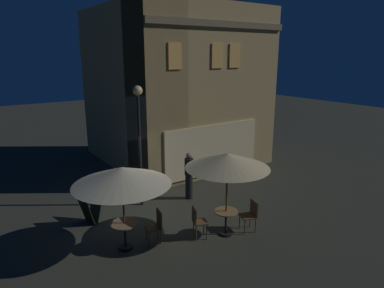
% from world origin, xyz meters
% --- Properties ---
extents(ground_plane, '(60.00, 60.00, 0.00)m').
position_xyz_m(ground_plane, '(0.00, 0.00, 0.00)').
color(ground_plane, '#34352A').
extents(cafe_building, '(6.73, 7.21, 7.16)m').
position_xyz_m(cafe_building, '(3.26, 3.84, 3.58)').
color(cafe_building, tan).
rests_on(cafe_building, ground).
extents(street_lamp_near_corner, '(0.32, 0.32, 4.15)m').
position_xyz_m(street_lamp_near_corner, '(0.44, 0.80, 2.89)').
color(street_lamp_near_corner, black).
rests_on(street_lamp_near_corner, ground).
extents(menu_sandwich_board, '(0.77, 0.68, 0.97)m').
position_xyz_m(menu_sandwich_board, '(-1.46, 0.50, 0.50)').
color(menu_sandwich_board, black).
rests_on(menu_sandwich_board, ground).
extents(cafe_table_0, '(0.75, 0.75, 0.76)m').
position_xyz_m(cafe_table_0, '(-1.20, -1.48, 0.56)').
color(cafe_table_0, black).
rests_on(cafe_table_0, ground).
extents(cafe_table_1, '(0.69, 0.69, 0.75)m').
position_xyz_m(cafe_table_1, '(1.52, -2.45, 0.53)').
color(cafe_table_1, black).
rests_on(cafe_table_1, ground).
extents(patio_umbrella_0, '(2.57, 2.57, 2.33)m').
position_xyz_m(patio_umbrella_0, '(-1.20, -1.48, 2.09)').
color(patio_umbrella_0, black).
rests_on(patio_umbrella_0, ground).
extents(patio_umbrella_1, '(2.38, 2.38, 2.48)m').
position_xyz_m(patio_umbrella_1, '(1.52, -2.45, 2.26)').
color(patio_umbrella_1, black).
rests_on(patio_umbrella_1, ground).
extents(cafe_chair_0, '(0.48, 0.48, 0.94)m').
position_xyz_m(cafe_chair_0, '(-0.34, -1.66, 0.56)').
color(cafe_chair_0, '#533A1D').
rests_on(cafe_chair_0, ground).
extents(cafe_chair_1, '(0.55, 0.55, 0.94)m').
position_xyz_m(cafe_chair_1, '(2.29, -2.69, 0.57)').
color(cafe_chair_1, brown).
rests_on(cafe_chair_1, ground).
extents(cafe_chair_2, '(0.50, 0.50, 0.93)m').
position_xyz_m(cafe_chair_2, '(0.72, -2.15, 0.57)').
color(cafe_chair_2, brown).
rests_on(cafe_chair_2, ground).
extents(patron_standing_0, '(0.32, 0.32, 1.73)m').
position_xyz_m(patron_standing_0, '(2.11, 0.31, 0.88)').
color(patron_standing_0, black).
rests_on(patron_standing_0, ground).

